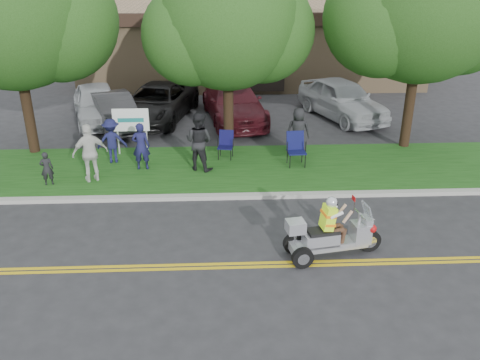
{
  "coord_description": "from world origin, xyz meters",
  "views": [
    {
      "loc": [
        0.14,
        -10.43,
        6.65
      ],
      "look_at": [
        0.69,
        2.0,
        1.06
      ],
      "focal_mm": 38.0,
      "sensor_mm": 36.0,
      "label": 1
    }
  ],
  "objects_px": {
    "trike_scooter": "(330,236)",
    "lawn_chair_b": "(296,146)",
    "spectator_adult_left": "(141,146)",
    "parked_car_mid": "(157,103)",
    "parked_car_far_right": "(342,99)",
    "spectator_adult_right": "(90,153)",
    "lawn_chair_a": "(226,143)",
    "spectator_adult_mid": "(199,141)",
    "parked_car_left": "(114,111)",
    "parked_car_right": "(234,102)",
    "parked_car_far_left": "(97,104)"
  },
  "relations": [
    {
      "from": "trike_scooter",
      "to": "lawn_chair_a",
      "type": "relative_size",
      "value": 2.53
    },
    {
      "from": "spectator_adult_mid",
      "to": "parked_car_right",
      "type": "bearing_deg",
      "value": -76.78
    },
    {
      "from": "trike_scooter",
      "to": "spectator_adult_left",
      "type": "xyz_separation_m",
      "value": [
        -5.12,
        5.37,
        0.34
      ]
    },
    {
      "from": "spectator_adult_mid",
      "to": "lawn_chair_a",
      "type": "bearing_deg",
      "value": -104.66
    },
    {
      "from": "parked_car_left",
      "to": "parked_car_right",
      "type": "relative_size",
      "value": 0.78
    },
    {
      "from": "parked_car_mid",
      "to": "parked_car_right",
      "type": "xyz_separation_m",
      "value": [
        3.3,
        -0.21,
        0.04
      ]
    },
    {
      "from": "spectator_adult_right",
      "to": "trike_scooter",
      "type": "bearing_deg",
      "value": 120.98
    },
    {
      "from": "lawn_chair_b",
      "to": "spectator_adult_right",
      "type": "relative_size",
      "value": 0.61
    },
    {
      "from": "spectator_adult_left",
      "to": "parked_car_far_right",
      "type": "bearing_deg",
      "value": -146.76
    },
    {
      "from": "lawn_chair_a",
      "to": "spectator_adult_left",
      "type": "distance_m",
      "value": 2.94
    },
    {
      "from": "parked_car_left",
      "to": "parked_car_far_right",
      "type": "bearing_deg",
      "value": -18.8
    },
    {
      "from": "trike_scooter",
      "to": "parked_car_mid",
      "type": "height_order",
      "value": "trike_scooter"
    },
    {
      "from": "parked_car_left",
      "to": "parked_car_far_right",
      "type": "distance_m",
      "value": 9.69
    },
    {
      "from": "lawn_chair_b",
      "to": "spectator_adult_left",
      "type": "xyz_separation_m",
      "value": [
        -5.1,
        -0.19,
        0.16
      ]
    },
    {
      "from": "lawn_chair_b",
      "to": "parked_car_mid",
      "type": "bearing_deg",
      "value": 129.0
    },
    {
      "from": "spectator_adult_left",
      "to": "parked_car_right",
      "type": "xyz_separation_m",
      "value": [
        3.2,
        5.56,
        -0.11
      ]
    },
    {
      "from": "lawn_chair_b",
      "to": "parked_car_far_right",
      "type": "distance_m",
      "value": 6.15
    },
    {
      "from": "parked_car_right",
      "to": "parked_car_far_right",
      "type": "xyz_separation_m",
      "value": [
        4.72,
        0.09,
        0.06
      ]
    },
    {
      "from": "parked_car_left",
      "to": "parked_car_far_right",
      "type": "xyz_separation_m",
      "value": [
        9.64,
        0.95,
        0.15
      ]
    },
    {
      "from": "lawn_chair_b",
      "to": "spectator_adult_mid",
      "type": "relative_size",
      "value": 0.58
    },
    {
      "from": "spectator_adult_right",
      "to": "parked_car_left",
      "type": "relative_size",
      "value": 0.43
    },
    {
      "from": "lawn_chair_a",
      "to": "parked_car_far_left",
      "type": "bearing_deg",
      "value": 149.51
    },
    {
      "from": "spectator_adult_mid",
      "to": "spectator_adult_right",
      "type": "distance_m",
      "value": 3.4
    },
    {
      "from": "spectator_adult_right",
      "to": "parked_car_left",
      "type": "bearing_deg",
      "value": -111.45
    },
    {
      "from": "lawn_chair_b",
      "to": "spectator_adult_mid",
      "type": "height_order",
      "value": "spectator_adult_mid"
    },
    {
      "from": "spectator_adult_left",
      "to": "parked_car_right",
      "type": "height_order",
      "value": "spectator_adult_left"
    },
    {
      "from": "lawn_chair_a",
      "to": "lawn_chair_b",
      "type": "relative_size",
      "value": 0.85
    },
    {
      "from": "spectator_adult_right",
      "to": "lawn_chair_b",
      "type": "bearing_deg",
      "value": 164.74
    },
    {
      "from": "trike_scooter",
      "to": "parked_car_far_left",
      "type": "distance_m",
      "value": 13.41
    },
    {
      "from": "spectator_adult_right",
      "to": "parked_car_far_left",
      "type": "distance_m",
      "value": 6.59
    },
    {
      "from": "trike_scooter",
      "to": "spectator_adult_right",
      "type": "bearing_deg",
      "value": 135.26
    },
    {
      "from": "spectator_adult_mid",
      "to": "parked_car_far_left",
      "type": "relative_size",
      "value": 0.42
    },
    {
      "from": "trike_scooter",
      "to": "spectator_adult_mid",
      "type": "bearing_deg",
      "value": 111.25
    },
    {
      "from": "lawn_chair_b",
      "to": "parked_car_far_right",
      "type": "relative_size",
      "value": 0.22
    },
    {
      "from": "spectator_adult_left",
      "to": "parked_car_mid",
      "type": "distance_m",
      "value": 5.77
    },
    {
      "from": "trike_scooter",
      "to": "lawn_chair_b",
      "type": "height_order",
      "value": "trike_scooter"
    },
    {
      "from": "spectator_adult_left",
      "to": "parked_car_left",
      "type": "relative_size",
      "value": 0.37
    },
    {
      "from": "trike_scooter",
      "to": "spectator_adult_left",
      "type": "relative_size",
      "value": 1.52
    },
    {
      "from": "spectator_adult_left",
      "to": "spectator_adult_mid",
      "type": "distance_m",
      "value": 1.9
    },
    {
      "from": "spectator_adult_left",
      "to": "parked_car_mid",
      "type": "relative_size",
      "value": 0.29
    },
    {
      "from": "lawn_chair_b",
      "to": "spectator_adult_right",
      "type": "xyz_separation_m",
      "value": [
        -6.52,
        -1.07,
        0.29
      ]
    },
    {
      "from": "parked_car_mid",
      "to": "parked_car_right",
      "type": "distance_m",
      "value": 3.31
    },
    {
      "from": "lawn_chair_b",
      "to": "parked_car_far_left",
      "type": "distance_m",
      "value": 9.41
    },
    {
      "from": "spectator_adult_left",
      "to": "parked_car_right",
      "type": "distance_m",
      "value": 6.42
    },
    {
      "from": "parked_car_far_left",
      "to": "parked_car_right",
      "type": "distance_m",
      "value": 5.8
    },
    {
      "from": "parked_car_left",
      "to": "parked_car_mid",
      "type": "bearing_deg",
      "value": 8.75
    },
    {
      "from": "parked_car_far_left",
      "to": "parked_car_far_right",
      "type": "distance_m",
      "value": 10.52
    },
    {
      "from": "spectator_adult_right",
      "to": "lawn_chair_a",
      "type": "bearing_deg",
      "value": 178.64
    },
    {
      "from": "spectator_adult_left",
      "to": "parked_car_left",
      "type": "distance_m",
      "value": 5.02
    },
    {
      "from": "lawn_chair_b",
      "to": "parked_car_far_right",
      "type": "bearing_deg",
      "value": 58.8
    }
  ]
}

